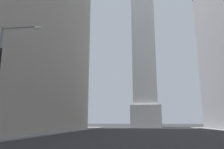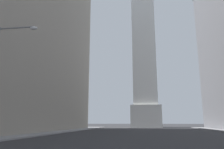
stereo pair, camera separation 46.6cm
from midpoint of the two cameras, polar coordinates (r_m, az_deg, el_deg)
name	(u,v)px [view 2 (the right image)]	position (r m, az deg, el deg)	size (l,w,h in m)	color
sidewalk_left	(25,135)	(29.77, -21.23, -14.47)	(5.00, 82.58, 0.15)	gray
obelisk	(143,22)	(77.79, 8.23, 13.51)	(9.18, 9.18, 73.85)	silver
street_lamp	(0,69)	(19.67, -26.52, 1.18)	(3.53, 0.36, 9.46)	slate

